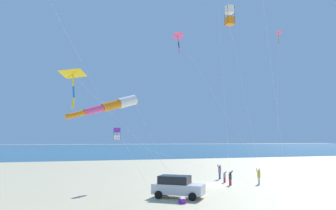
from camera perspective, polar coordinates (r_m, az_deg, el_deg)
name	(u,v)px	position (r m, az deg, el deg)	size (l,w,h in m)	color
ground_plane	(211,185)	(36.35, 7.52, -13.83)	(600.00, 600.00, 0.00)	#C6B58C
ocean_water_strip	(91,148)	(198.25, -13.48, -7.32)	(240.00, 600.00, 0.01)	#285B7A
parked_car	(177,186)	(28.40, 1.66, -14.14)	(4.04, 4.56, 1.85)	silver
cooler_box	(182,200)	(26.24, 2.52, -16.45)	(0.62, 0.42, 0.42)	purple
person_adult_flyer	(220,171)	(41.70, 9.09, -11.42)	(0.65, 0.65, 1.83)	#335199
person_child_green_jacket	(225,176)	(38.61, 9.94, -12.28)	(0.46, 0.45, 1.30)	#B72833
person_child_grey_jacket	(230,177)	(36.44, 10.91, -12.38)	(0.49, 0.56, 1.59)	#B72833
person_bystander_far	(259,176)	(37.98, 15.70, -11.89)	(0.57, 0.47, 1.73)	silver
kite_delta_long_streamer_left	(279,34)	(35.20, 18.92, 11.80)	(5.05, 2.87, 15.83)	#EF4C93
kite_box_green_low_center	(117,134)	(34.16, -8.93, -5.05)	(4.97, 14.92, 6.14)	purple
kite_box_red_high_left	(230,16)	(29.92, 10.80, 15.24)	(4.98, 6.39, 16.63)	white
kite_delta_rainbow_low_near	(178,36)	(36.07, 1.75, 12.00)	(1.76, 11.16, 16.57)	#EF4C93
kite_delta_purple_drifting	(73,74)	(27.23, -16.45, 5.25)	(2.43, 12.07, 10.64)	yellow
kite_windsock_checkered_midright	(113,105)	(28.11, -9.74, -0.05)	(3.05, 10.21, 8.93)	white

